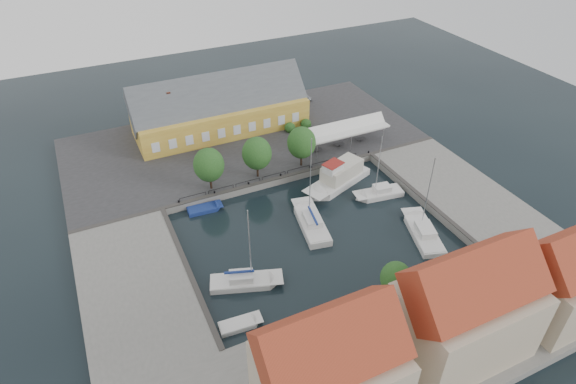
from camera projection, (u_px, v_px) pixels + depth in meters
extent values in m
plane|color=black|center=(308.00, 226.00, 61.99)|extent=(140.00, 140.00, 0.00)
cube|color=#2D2D30|center=(244.00, 142.00, 78.58)|extent=(56.00, 26.00, 1.00)
cube|color=slate|center=(138.00, 288.00, 52.62)|extent=(12.00, 24.00, 1.00)
cube|color=slate|center=(453.00, 189.00, 67.84)|extent=(12.00, 24.00, 1.00)
cube|color=slate|center=(407.00, 348.00, 46.29)|extent=(56.00, 14.00, 1.00)
cube|color=#383533|center=(275.00, 179.00, 68.93)|extent=(56.00, 0.60, 0.12)
cube|color=#383533|center=(188.00, 269.00, 54.27)|extent=(0.60, 24.00, 0.12)
cube|color=#383533|center=(421.00, 196.00, 65.54)|extent=(0.60, 24.00, 0.12)
cylinder|color=black|center=(179.00, 202.00, 64.23)|extent=(0.24, 0.24, 0.40)
cylinder|color=black|center=(214.00, 192.00, 65.96)|extent=(0.24, 0.24, 0.40)
cylinder|color=black|center=(248.00, 184.00, 67.69)|extent=(0.24, 0.24, 0.40)
cylinder|color=black|center=(281.00, 175.00, 69.42)|extent=(0.24, 0.24, 0.40)
cylinder|color=black|center=(311.00, 167.00, 71.15)|extent=(0.24, 0.24, 0.40)
cylinder|color=black|center=(341.00, 160.00, 72.87)|extent=(0.24, 0.24, 0.40)
cylinder|color=black|center=(368.00, 152.00, 74.60)|extent=(0.24, 0.24, 0.40)
cube|color=gold|center=(221.00, 117.00, 79.95)|extent=(28.00, 10.00, 4.50)
cube|color=#474C51|center=(219.00, 97.00, 77.90)|extent=(28.56, 7.60, 7.60)
cube|color=gold|center=(153.00, 116.00, 81.18)|extent=(6.00, 6.00, 3.50)
cube|color=brown|center=(169.00, 95.00, 74.05)|extent=(0.60, 0.60, 1.20)
cube|color=white|center=(346.00, 130.00, 75.31)|extent=(14.00, 4.00, 0.25)
cylinder|color=silver|center=(317.00, 151.00, 72.71)|extent=(0.10, 0.10, 2.70)
cylinder|color=silver|center=(306.00, 140.00, 75.35)|extent=(0.10, 0.10, 2.70)
cylinder|color=silver|center=(351.00, 142.00, 74.78)|extent=(0.10, 0.10, 2.70)
cylinder|color=silver|center=(339.00, 132.00, 77.42)|extent=(0.10, 0.10, 2.70)
cylinder|color=silver|center=(383.00, 134.00, 76.86)|extent=(0.10, 0.10, 2.70)
cylinder|color=silver|center=(371.00, 125.00, 79.50)|extent=(0.10, 0.10, 2.70)
cylinder|color=black|center=(211.00, 182.00, 66.49)|extent=(0.30, 0.30, 2.10)
ellipsoid|color=#1D4B1A|center=(209.00, 165.00, 64.83)|extent=(4.20, 4.20, 4.83)
cylinder|color=black|center=(258.00, 170.00, 68.91)|extent=(0.30, 0.30, 2.10)
ellipsoid|color=#1D4B1A|center=(257.00, 153.00, 67.25)|extent=(4.20, 4.20, 4.83)
cylinder|color=black|center=(301.00, 159.00, 71.33)|extent=(0.30, 0.30, 2.10)
ellipsoid|color=#1D4B1A|center=(302.00, 143.00, 69.67)|extent=(4.20, 4.20, 4.83)
imported|color=#A4A8AC|center=(301.00, 99.00, 89.25)|extent=(4.13, 1.75, 1.39)
imported|color=#5C1515|center=(209.00, 155.00, 73.07)|extent=(1.48, 4.03, 1.32)
cube|color=silver|center=(312.00, 228.00, 61.50)|extent=(4.24, 8.06, 1.50)
cube|color=silver|center=(310.00, 218.00, 61.79)|extent=(4.41, 9.54, 0.08)
cube|color=silver|center=(312.00, 219.00, 60.92)|extent=(2.49, 3.37, 0.90)
cylinder|color=silver|center=(310.00, 179.00, 58.90)|extent=(0.12, 0.12, 11.49)
cube|color=navy|center=(313.00, 215.00, 60.33)|extent=(0.93, 3.80, 0.22)
cube|color=silver|center=(341.00, 182.00, 69.98)|extent=(9.86, 6.46, 1.80)
cube|color=silver|center=(336.00, 180.00, 68.76)|extent=(11.54, 6.97, 0.08)
cube|color=beige|center=(342.00, 170.00, 68.81)|extent=(6.97, 4.97, 2.20)
cube|color=silver|center=(333.00, 168.00, 66.79)|extent=(3.04, 2.67, 1.20)
cube|color=maroon|center=(333.00, 164.00, 66.41)|extent=(3.29, 2.85, 0.10)
cube|color=silver|center=(382.00, 195.00, 67.44)|extent=(5.96, 3.17, 1.30)
cube|color=silver|center=(378.00, 192.00, 66.87)|extent=(7.08, 3.23, 0.08)
cube|color=silver|center=(382.00, 188.00, 66.74)|extent=(2.48, 1.93, 0.90)
cylinder|color=silver|center=(379.00, 166.00, 64.19)|extent=(0.12, 0.12, 8.88)
cube|color=silver|center=(424.00, 238.00, 60.07)|extent=(5.01, 7.85, 1.30)
cube|color=silver|center=(423.00, 229.00, 60.40)|extent=(5.34, 9.21, 0.08)
cube|color=silver|center=(425.00, 230.00, 59.54)|extent=(2.78, 3.39, 0.90)
cylinder|color=silver|center=(428.00, 194.00, 57.88)|extent=(0.12, 0.12, 10.22)
cube|color=silver|center=(240.00, 284.00, 53.71)|extent=(7.06, 4.53, 1.30)
cube|color=silver|center=(247.00, 279.00, 53.38)|extent=(8.27, 4.87, 0.08)
cube|color=silver|center=(241.00, 277.00, 53.05)|extent=(3.05, 2.48, 0.90)
cylinder|color=silver|center=(250.00, 247.00, 50.61)|extent=(0.12, 0.12, 9.70)
cube|color=navy|center=(239.00, 272.00, 52.60)|extent=(3.19, 1.28, 0.22)
cube|color=silver|center=(237.00, 326.00, 48.98)|extent=(3.74, 1.99, 0.90)
cube|color=silver|center=(241.00, 322.00, 48.82)|extent=(4.46, 1.97, 0.08)
cube|color=navy|center=(202.00, 210.00, 64.58)|extent=(3.93, 2.14, 0.80)
cube|color=navy|center=(205.00, 207.00, 64.46)|extent=(4.68, 2.11, 0.08)
cube|color=tan|center=(329.00, 381.00, 39.03)|extent=(11.00, 8.00, 7.00)
cube|color=#A33823|center=(332.00, 345.00, 36.25)|extent=(11.33, 6.50, 6.50)
cube|color=brown|center=(300.00, 344.00, 34.33)|extent=(0.70, 0.70, 1.00)
cube|color=brown|center=(359.00, 321.00, 36.10)|extent=(0.60, 0.60, 0.80)
cube|color=tan|center=(463.00, 320.00, 43.72)|extent=(12.00, 8.00, 7.50)
cube|color=#A33823|center=(476.00, 282.00, 40.80)|extent=(12.36, 6.50, 6.50)
cube|color=brown|center=(452.00, 279.00, 38.80)|extent=(0.70, 0.70, 1.00)
cube|color=brown|center=(502.00, 260.00, 40.72)|extent=(0.60, 0.60, 0.80)
cube|color=tan|center=(564.00, 290.00, 47.43)|extent=(9.00, 7.00, 6.50)
cube|color=brown|center=(569.00, 250.00, 43.06)|extent=(0.70, 0.70, 1.00)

